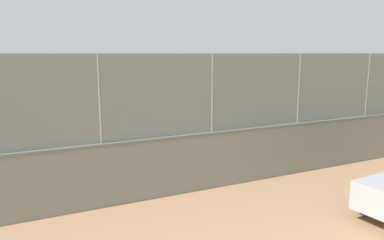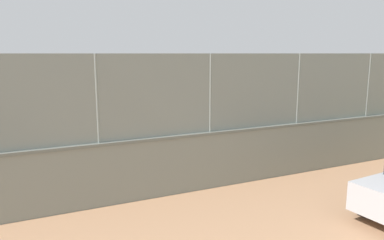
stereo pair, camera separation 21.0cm
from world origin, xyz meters
The scene contains 6 objects.
ground_plane centered at (0.00, 0.00, 0.00)m, with size 260.00×260.00×0.00m, color tan.
perimeter_wall centered at (-1.92, 10.95, 0.85)m, with size 32.41×0.82×1.69m.
fence_panel_on_wall centered at (-1.92, 10.95, 2.80)m, with size 31.83×0.56×2.23m.
player_baseline_waiting centered at (-1.01, 8.21, 0.86)m, with size 1.21×0.68×1.47m.
player_crossing_court centered at (2.73, 1.90, 1.02)m, with size 0.78×0.97×1.72m.
sports_ball centered at (0.08, 9.25, 0.08)m, with size 0.17×0.17×0.17m, color yellow.
Camera 2 is at (6.25, 20.02, 3.92)m, focal length 34.31 mm.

